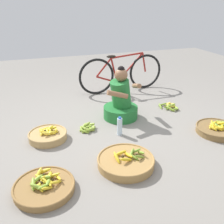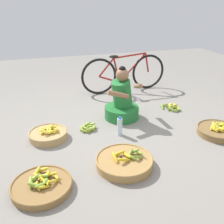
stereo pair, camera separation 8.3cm
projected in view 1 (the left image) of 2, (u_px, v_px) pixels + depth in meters
name	position (u px, v px, depth m)	size (l,w,h in m)	color
ground_plane	(107.00, 129.00, 3.57)	(10.00, 10.00, 0.00)	gray
vendor_woman_front	(121.00, 102.00, 3.81)	(0.62, 0.52, 0.81)	#237233
bicycle_leaning	(122.00, 73.00, 4.89)	(1.70, 0.11, 0.73)	black
banana_basket_front_left	(126.00, 161.00, 2.78)	(0.63, 0.63, 0.17)	#A87F47
banana_basket_back_center	(44.00, 187.00, 2.42)	(0.59, 0.59, 0.14)	olive
banana_basket_back_left	(48.00, 135.00, 3.30)	(0.50, 0.50, 0.17)	tan
banana_basket_near_bicycle	(217.00, 129.00, 3.46)	(0.57, 0.57, 0.17)	brown
loose_bananas_mid_left	(170.00, 106.00, 4.25)	(0.31, 0.33, 0.10)	#8CAD38
loose_bananas_front_right	(88.00, 128.00, 3.54)	(0.27, 0.26, 0.09)	#8CAD38
water_bottle	(120.00, 126.00, 3.38)	(0.07, 0.07, 0.26)	silver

